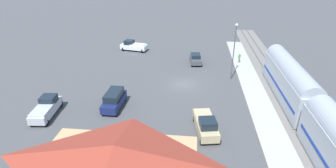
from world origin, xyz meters
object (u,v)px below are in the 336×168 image
(pedestrian_on_platform, at_px, (239,57))
(sedan_charcoal, at_px, (196,59))
(suv_navy, at_px, (114,99))
(pickup_white, at_px, (133,46))
(pickup_tan, at_px, (206,124))
(light_pole_near_platform, at_px, (234,46))
(pickup_silver, at_px, (46,108))

(pedestrian_on_platform, bearing_deg, sedan_charcoal, 1.91)
(suv_navy, bearing_deg, pickup_white, -83.15)
(pickup_tan, relative_size, light_pole_near_platform, 0.64)
(pickup_white, relative_size, suv_navy, 1.15)
(pickup_tan, bearing_deg, pickup_silver, -4.25)
(pedestrian_on_platform, height_order, suv_navy, suv_navy)
(light_pole_near_platform, bearing_deg, sedan_charcoal, -49.40)
(pickup_tan, distance_m, pickup_silver, 19.06)
(pickup_silver, height_order, light_pole_near_platform, light_pole_near_platform)
(pickup_white, xyz_separation_m, pickup_silver, (4.81, 25.71, 0.00))
(pedestrian_on_platform, xyz_separation_m, light_pole_near_platform, (2.14, 6.87, 4.18))
(suv_navy, bearing_deg, pickup_silver, 19.67)
(suv_navy, distance_m, light_pole_near_platform, 19.41)
(pickup_white, height_order, pickup_silver, same)
(pedestrian_on_platform, xyz_separation_m, pickup_tan, (6.46, 21.47, -0.25))
(sedan_charcoal, relative_size, pickup_tan, 0.82)
(pedestrian_on_platform, relative_size, pickup_white, 0.30)
(sedan_charcoal, relative_size, suv_navy, 0.94)
(sedan_charcoal, xyz_separation_m, suv_navy, (10.09, 17.09, 0.27))
(pedestrian_on_platform, height_order, pickup_silver, pickup_silver)
(pickup_tan, xyz_separation_m, pickup_silver, (19.01, -1.41, 0.00))
(light_pole_near_platform, bearing_deg, suv_navy, 33.62)
(pickup_white, height_order, sedan_charcoal, pickup_white)
(pedestrian_on_platform, xyz_separation_m, sedan_charcoal, (7.80, 0.26, -0.40))
(pickup_white, height_order, light_pole_near_platform, light_pole_near_platform)
(pedestrian_on_platform, bearing_deg, suv_navy, 44.11)
(pickup_silver, bearing_deg, sedan_charcoal, -131.74)
(pickup_tan, relative_size, pickup_silver, 1.02)
(pedestrian_on_platform, distance_m, sedan_charcoal, 7.82)
(pickup_white, relative_size, pickup_silver, 1.02)
(pedestrian_on_platform, xyz_separation_m, pickup_silver, (25.47, 20.06, -0.25))
(suv_navy, xyz_separation_m, light_pole_near_platform, (-15.76, -10.48, 4.31))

